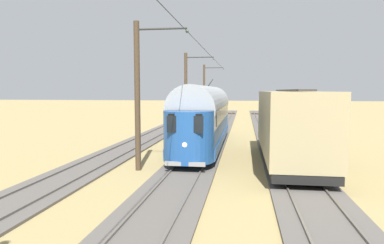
{
  "coord_description": "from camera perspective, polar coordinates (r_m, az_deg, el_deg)",
  "views": [
    {
      "loc": [
        -2.72,
        28.43,
        3.98
      ],
      "look_at": [
        0.75,
        5.18,
        1.86
      ],
      "focal_mm": 32.7,
      "sensor_mm": 36.0,
      "label": 1
    }
  ],
  "objects": [
    {
      "name": "coach_adjacent",
      "position": [
        19.4,
        15.72,
        -0.4
      ],
      "size": [
        2.96,
        11.07,
        3.85
      ],
      "color": "tan",
      "rests_on": "ground"
    },
    {
      "name": "ground_plane",
      "position": [
        28.83,
        3.0,
        -2.78
      ],
      "size": [
        220.0,
        220.0,
        0.0
      ],
      "primitive_type": "plane",
      "color": "#9E8956"
    },
    {
      "name": "track_adjacent_siding",
      "position": [
        29.14,
        3.06,
        -2.59
      ],
      "size": [
        2.8,
        80.0,
        0.18
      ],
      "color": "#56514C",
      "rests_on": "ground"
    },
    {
      "name": "track_third_siding",
      "position": [
        30.06,
        -6.81,
        -2.38
      ],
      "size": [
        2.8,
        80.0,
        0.18
      ],
      "color": "#56514C",
      "rests_on": "ground"
    },
    {
      "name": "catenary_pole_mid_near",
      "position": [
        31.51,
        -0.9,
        4.86
      ],
      "size": [
        2.71,
        0.28,
        7.33
      ],
      "color": "#423323",
      "rests_on": "ground"
    },
    {
      "name": "catenary_pole_mid_far",
      "position": [
        17.42,
        -8.7,
        4.57
      ],
      "size": [
        2.71,
        0.28,
        7.33
      ],
      "color": "#423323",
      "rests_on": "ground"
    },
    {
      "name": "track_streetcar_siding",
      "position": [
        29.11,
        13.26,
        -2.73
      ],
      "size": [
        2.8,
        80.0,
        0.18
      ],
      "color": "#56514C",
      "rests_on": "ground"
    },
    {
      "name": "catenary_pole_foreground",
      "position": [
        45.83,
        2.06,
        4.95
      ],
      "size": [
        2.71,
        0.28,
        7.33
      ],
      "color": "#423323",
      "rests_on": "ground"
    },
    {
      "name": "vintage_streetcar",
      "position": [
        24.55,
        2.11,
        1.14
      ],
      "size": [
        2.65,
        16.9,
        4.79
      ],
      "color": "#1E4C93",
      "rests_on": "ground"
    },
    {
      "name": "overhead_wire_run",
      "position": [
        24.89,
        2.11,
        11.62
      ],
      "size": [
        2.5,
        47.35,
        0.18
      ],
      "color": "black",
      "rests_on": "ground"
    }
  ]
}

